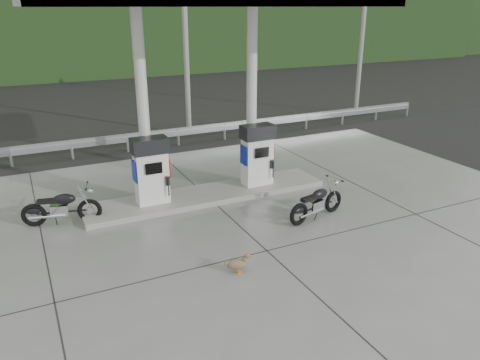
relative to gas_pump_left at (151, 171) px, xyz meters
name	(u,v)px	position (x,y,z in m)	size (l,w,h in m)	color
ground	(247,233)	(1.60, -2.50, -1.07)	(160.00, 160.00, 0.00)	black
forecourt_apron	(247,233)	(1.60, -2.50, -1.06)	(18.00, 14.00, 0.02)	slate
pump_island	(208,195)	(1.60, 0.00, -0.98)	(7.00, 1.40, 0.15)	gray
gas_pump_left	(151,171)	(0.00, 0.00, 0.00)	(0.95, 0.55, 1.80)	white
gas_pump_right	(257,155)	(3.20, 0.00, 0.00)	(0.95, 0.55, 1.80)	white
canopy_column_left	(143,108)	(0.00, 0.40, 1.60)	(0.30, 0.30, 5.00)	white
canopy_column_right	(252,98)	(3.20, 0.40, 1.60)	(0.30, 0.30, 5.00)	white
guardrail	(153,131)	(1.60, 5.50, -0.36)	(26.00, 0.16, 1.42)	#A9ABB1
road	(132,128)	(1.60, 9.00, -1.07)	(60.00, 7.00, 0.01)	black
utility_pole_b	(185,37)	(3.60, 7.00, 2.93)	(0.22, 0.22, 8.00)	gray
utility_pole_c	(363,32)	(12.60, 7.00, 2.93)	(0.22, 0.22, 8.00)	gray
tree_band	(70,36)	(1.60, 27.50, 1.93)	(80.00, 6.00, 6.00)	black
forested_hills	(43,47)	(1.60, 57.50, -1.07)	(100.00, 40.00, 140.00)	black
motorcycle_left	(61,208)	(-2.34, 0.00, -0.62)	(1.81, 0.57, 0.86)	black
motorcycle_right	(317,203)	(3.59, -2.53, -0.63)	(1.77, 0.56, 0.84)	black
duck	(237,265)	(0.60, -4.03, -0.86)	(0.52, 0.15, 0.38)	brown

